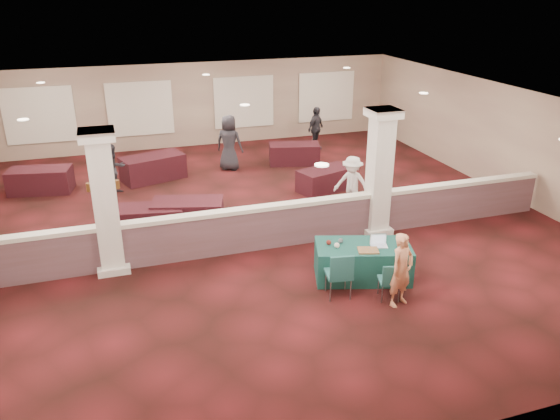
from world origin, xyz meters
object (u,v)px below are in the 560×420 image
object	(u,v)px
near_table	(362,261)
far_table_back_right	(294,154)
conf_chair_main	(391,279)
attendee_a	(114,169)
attendee_d	(229,143)
woman	(401,270)
far_table_back_center	(153,168)
far_table_front_left	(150,219)
conf_chair_side	(340,272)
far_table_back_left	(40,180)
far_table_front_center	(188,214)
attendee_b	(352,184)
far_table_front_right	(325,180)
attendee_c	(316,129)

from	to	relation	value
near_table	far_table_back_right	size ratio (longest dim) A/B	1.16
conf_chair_main	far_table_back_right	world-z (taller)	conf_chair_main
conf_chair_main	attendee_a	world-z (taller)	attendee_a
conf_chair_main	attendee_d	bearing A→B (deg)	111.97
woman	far_table_back_center	distance (m)	9.94
far_table_front_left	attendee_a	bearing A→B (deg)	102.99
conf_chair_side	far_table_back_left	xyz separation A→B (m)	(-6.21, 8.47, -0.23)
far_table_front_center	far_table_back_right	bearing A→B (deg)	44.04
far_table_back_left	far_table_back_right	xyz separation A→B (m)	(8.33, 0.30, -0.02)
far_table_front_left	far_table_back_left	distance (m)	4.95
near_table	far_table_back_left	world-z (taller)	near_table
far_table_back_right	attendee_b	size ratio (longest dim) A/B	1.10
far_table_front_center	far_table_back_right	world-z (taller)	far_table_front_center
conf_chair_side	far_table_front_right	bearing A→B (deg)	79.66
conf_chair_side	attendee_a	size ratio (longest dim) A/B	0.65
conf_chair_main	far_table_back_center	xyz separation A→B (m)	(-3.75, 8.97, -0.09)
far_table_front_left	far_table_back_center	size ratio (longest dim) A/B	0.86
conf_chair_main	far_table_front_center	xyz separation A→B (m)	(-3.28, 4.85, -0.12)
far_table_front_center	far_table_back_center	world-z (taller)	far_table_back_center
far_table_front_right	far_table_back_right	size ratio (longest dim) A/B	0.97
near_table	far_table_front_right	world-z (taller)	near_table
far_table_front_center	far_table_back_right	size ratio (longest dim) A/B	1.04
conf_chair_main	far_table_front_right	bearing A→B (deg)	94.23
far_table_back_left	far_table_back_center	xyz separation A→B (m)	(3.40, 0.11, 0.03)
woman	near_table	bearing A→B (deg)	81.23
near_table	far_table_front_right	distance (m)	5.45
conf_chair_main	far_table_front_right	size ratio (longest dim) A/B	0.49
far_table_front_left	attendee_c	distance (m)	8.88
conf_chair_main	attendee_d	world-z (taller)	attendee_d
near_table	far_table_front_center	bearing A→B (deg)	146.48
far_table_front_left	woman	bearing A→B (deg)	-49.09
far_table_front_right	far_table_back_right	xyz separation A→B (m)	(-0.01, 2.86, 0.01)
far_table_back_center	attendee_c	world-z (taller)	attendee_c
near_table	conf_chair_side	size ratio (longest dim) A/B	1.99
conf_chair_main	attendee_b	bearing A→B (deg)	89.55
far_table_front_right	attendee_b	size ratio (longest dim) A/B	1.06
conf_chair_main	far_table_front_center	bearing A→B (deg)	139.00
conf_chair_side	attendee_b	world-z (taller)	attendee_b
far_table_front_center	conf_chair_side	bearing A→B (deg)	-62.23
conf_chair_side	attendee_a	xyz separation A→B (m)	(-4.04, 7.59, 0.18)
far_table_back_left	attendee_b	distance (m)	9.45
woman	attendee_d	world-z (taller)	attendee_d
conf_chair_side	woman	bearing A→B (deg)	-19.52
woman	attendee_b	xyz separation A→B (m)	(1.14, 4.73, 0.03)
far_table_front_center	far_table_back_center	xyz separation A→B (m)	(-0.47, 4.12, 0.03)
far_table_front_center	far_table_front_right	distance (m)	4.70
far_table_back_left	attendee_d	xyz separation A→B (m)	(6.01, 0.35, 0.57)
attendee_a	far_table_back_center	bearing A→B (deg)	5.29
conf_chair_main	far_table_back_right	size ratio (longest dim) A/B	0.47
attendee_a	conf_chair_main	bearing A→B (deg)	-91.67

